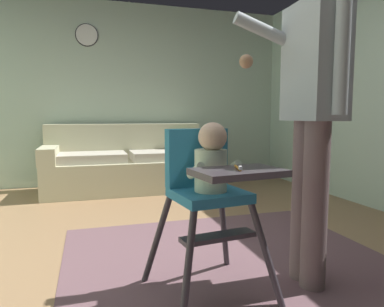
# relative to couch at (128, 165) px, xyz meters

# --- Properties ---
(ground) EXTENTS (6.08, 7.35, 0.10)m
(ground) POSITION_rel_couch_xyz_m (0.12, -2.38, -0.38)
(ground) COLOR #95704E
(wall_far) EXTENTS (5.28, 0.06, 2.55)m
(wall_far) POSITION_rel_couch_xyz_m (0.12, 0.52, 0.94)
(wall_far) COLOR #AFC4B1
(wall_far) RESTS_ON ground
(area_rug) EXTENTS (2.15, 2.83, 0.01)m
(area_rug) POSITION_rel_couch_xyz_m (0.38, -2.97, -0.33)
(area_rug) COLOR #674950
(area_rug) RESTS_ON ground
(couch) EXTENTS (2.10, 0.86, 0.86)m
(couch) POSITION_rel_couch_xyz_m (0.00, 0.00, 0.00)
(couch) COLOR beige
(couch) RESTS_ON ground
(high_chair) EXTENTS (0.68, 0.78, 0.94)m
(high_chair) POSITION_rel_couch_xyz_m (0.11, -2.89, 0.31)
(high_chair) COLOR #363036
(high_chair) RESTS_ON ground
(adult_standing) EXTENTS (0.51, 0.52, 1.77)m
(adult_standing) POSITION_rel_couch_xyz_m (0.70, -2.93, 0.67)
(adult_standing) COLOR #6E5959
(adult_standing) RESTS_ON ground
(toy_ball) EXTENTS (0.17, 0.17, 0.17)m
(toy_ball) POSITION_rel_couch_xyz_m (1.63, -1.74, -0.25)
(toy_ball) COLOR gold
(toy_ball) RESTS_ON ground
(wall_clock) EXTENTS (0.30, 0.04, 0.30)m
(wall_clock) POSITION_rel_couch_xyz_m (-0.47, 0.48, 1.73)
(wall_clock) COLOR white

